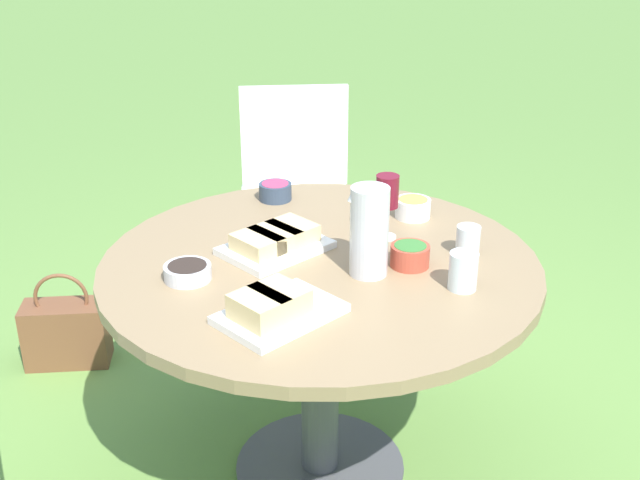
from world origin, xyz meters
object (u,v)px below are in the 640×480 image
Objects in this scene: chair_near_left at (296,181)px; handbag at (66,332)px; wine_glass at (387,194)px; dining_table at (320,297)px; water_pitcher at (369,231)px.

chair_near_left reaches higher than handbag.
dining_table is at bearing 32.97° from wine_glass.
water_pitcher is (-0.12, 0.09, 0.23)m from dining_table.
handbag is at bearing -37.52° from water_pitcher.
handbag is (0.99, -0.76, -0.70)m from water_pitcher.
water_pitcher reaches higher than dining_table.
dining_table is 1.20m from handbag.
water_pitcher is 1.26× the size of wine_glass.
dining_table is 0.34m from wine_glass.
dining_table is 6.29× the size of wine_glass.
wine_glass reaches higher than chair_near_left.
wine_glass is 1.40m from handbag.
dining_table is 4.98× the size of water_pitcher.
chair_near_left reaches higher than dining_table.
water_pitcher is 0.65× the size of handbag.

